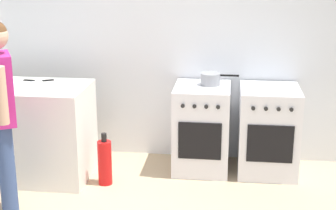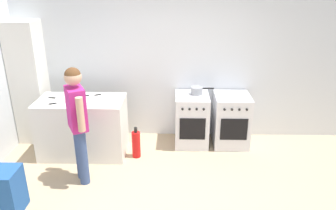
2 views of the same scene
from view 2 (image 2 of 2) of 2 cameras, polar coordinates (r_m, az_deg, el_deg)
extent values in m
plane|color=tan|center=(4.26, 0.03, -16.55)|extent=(8.00, 8.00, 0.00)
cube|color=silver|center=(5.47, 0.52, 7.49)|extent=(6.00, 0.10, 2.60)
cube|color=silver|center=(5.25, -14.59, -3.74)|extent=(1.30, 0.70, 0.90)
cube|color=silver|center=(5.41, 4.14, -2.55)|extent=(0.54, 0.60, 0.85)
cube|color=black|center=(5.14, 4.28, -4.20)|extent=(0.40, 0.01, 0.36)
cylinder|color=black|center=(5.13, 2.97, 1.20)|extent=(0.17, 0.17, 0.01)
cylinder|color=black|center=(5.15, 5.67, 1.18)|extent=(0.17, 0.17, 0.01)
cylinder|color=black|center=(5.36, 2.91, 2.10)|extent=(0.17, 0.17, 0.01)
cylinder|color=black|center=(5.37, 5.49, 2.07)|extent=(0.17, 0.17, 0.01)
cylinder|color=black|center=(4.99, 2.54, -0.71)|extent=(0.04, 0.02, 0.04)
cylinder|color=black|center=(4.99, 3.77, -0.72)|extent=(0.04, 0.02, 0.04)
cylinder|color=black|center=(5.00, 5.01, -0.73)|extent=(0.04, 0.02, 0.04)
cylinder|color=black|center=(5.01, 6.24, -0.74)|extent=(0.04, 0.02, 0.04)
cube|color=silver|center=(5.48, 10.91, -2.57)|extent=(0.56, 0.60, 0.85)
cube|color=black|center=(5.22, 11.40, -4.20)|extent=(0.42, 0.01, 0.36)
cylinder|color=black|center=(5.19, 10.06, 1.13)|extent=(0.18, 0.18, 0.01)
cylinder|color=black|center=(5.24, 12.80, 1.09)|extent=(0.18, 0.18, 0.01)
cylinder|color=black|center=(5.42, 9.71, 2.02)|extent=(0.18, 0.18, 0.01)
cylinder|color=black|center=(5.46, 12.34, 1.98)|extent=(0.18, 0.18, 0.01)
cylinder|color=black|center=(5.05, 9.81, -0.77)|extent=(0.04, 0.02, 0.04)
cylinder|color=black|center=(5.06, 11.07, -0.78)|extent=(0.04, 0.02, 0.04)
cylinder|color=black|center=(5.08, 12.33, -0.79)|extent=(0.04, 0.02, 0.04)
cylinder|color=black|center=(5.11, 13.57, -0.79)|extent=(0.04, 0.02, 0.04)
cylinder|color=gray|center=(5.29, 5.02, 2.50)|extent=(0.19, 0.19, 0.12)
cylinder|color=black|center=(5.29, 7.04, 2.89)|extent=(0.18, 0.02, 0.02)
cube|color=silver|center=(5.28, -15.39, 1.68)|extent=(0.14, 0.05, 0.01)
cube|color=black|center=(5.24, -14.12, 1.67)|extent=(0.11, 0.04, 0.01)
cube|color=silver|center=(5.23, -18.51, 1.11)|extent=(0.10, 0.04, 0.01)
cube|color=black|center=(5.27, -19.54, 1.19)|extent=(0.11, 0.04, 0.01)
cube|color=silver|center=(5.17, -13.99, 1.40)|extent=(0.23, 0.15, 0.01)
cube|color=black|center=(5.21, -12.14, 1.75)|extent=(0.11, 0.08, 0.01)
cube|color=silver|center=(5.05, -17.63, 0.49)|extent=(0.21, 0.13, 0.01)
cube|color=black|center=(5.03, -19.48, 0.22)|extent=(0.11, 0.07, 0.01)
cylinder|color=#384C7A|center=(4.53, -14.62, -8.83)|extent=(0.13, 0.13, 0.79)
cylinder|color=#384C7A|center=(4.67, -15.06, -7.91)|extent=(0.13, 0.13, 0.79)
cube|color=#B7267A|center=(4.31, -15.68, -0.59)|extent=(0.34, 0.39, 0.56)
cylinder|color=tan|center=(4.09, -15.00, -1.61)|extent=(0.09, 0.09, 0.44)
cylinder|color=tan|center=(4.53, -16.32, 0.54)|extent=(0.09, 0.09, 0.44)
sphere|color=tan|center=(4.18, -16.25, 4.69)|extent=(0.21, 0.21, 0.21)
sphere|color=brown|center=(4.17, -16.28, 4.96)|extent=(0.20, 0.20, 0.20)
cylinder|color=red|center=(5.10, -5.56, -6.86)|extent=(0.13, 0.13, 0.42)
cylinder|color=black|center=(4.99, -5.67, -4.33)|extent=(0.05, 0.05, 0.08)
cube|color=#235193|center=(4.52, -27.13, -14.64)|extent=(0.52, 0.36, 0.28)
cube|color=silver|center=(5.80, -22.94, 3.50)|extent=(0.48, 0.44, 2.00)
camera|label=1|loc=(0.77, 59.81, -38.19)|focal=55.00mm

